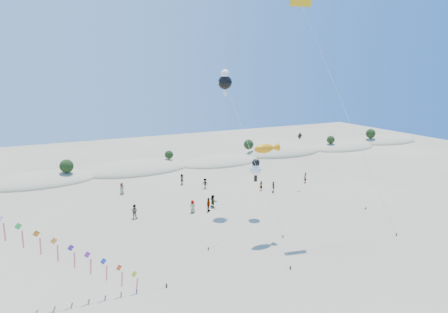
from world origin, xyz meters
TOP-DOWN VIEW (x-y plane):
  - ground at (0.00, 0.00)m, footprint 160.00×160.00m
  - dune_ridge at (1.06, 45.14)m, footprint 145.30×11.49m
  - fish_kite at (6.16, 11.58)m, footprint 3.27×7.94m
  - cartoon_kite_low at (8.03, 16.87)m, footprint 9.69×6.73m
  - cartoon_kite_high at (6.12, 21.48)m, footprint 2.48×12.38m
  - parafoil_kite at (10.88, 12.73)m, footprint 9.53×8.44m
  - dark_kite at (20.58, 21.31)m, footprint 2.54×12.13m
  - beachgoers at (4.20, 25.89)m, footprint 29.10×14.00m

SIDE VIEW (x-z plane):
  - ground at x=0.00m, z-range 0.00..0.00m
  - dune_ridge at x=1.06m, z-range -2.67..2.90m
  - beachgoers at x=4.20m, z-range -0.06..1.73m
  - dark_kite at x=20.58m, z-range 1.75..10.33m
  - cartoon_kite_low at x=8.03m, z-range 2.46..9.73m
  - fish_kite at x=6.16m, z-range 4.59..14.82m
  - cartoon_kite_high at x=6.12m, z-range 7.50..25.33m
  - parafoil_kite at x=10.88m, z-range 11.55..36.54m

